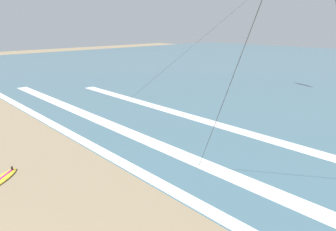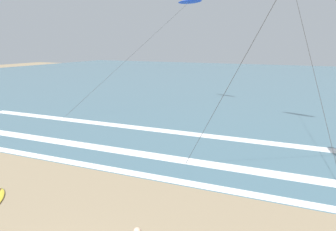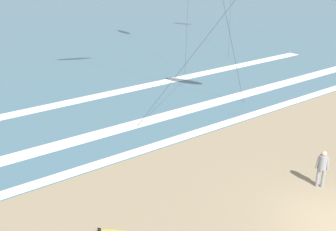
{
  "view_description": "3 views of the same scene",
  "coord_description": "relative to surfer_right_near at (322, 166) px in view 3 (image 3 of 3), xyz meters",
  "views": [
    {
      "loc": [
        7.85,
        0.95,
        6.84
      ],
      "look_at": [
        -0.68,
        9.06,
        3.24
      ],
      "focal_mm": 31.85,
      "sensor_mm": 36.0,
      "label": 1
    },
    {
      "loc": [
        6.3,
        -5.81,
        6.45
      ],
      "look_at": [
        0.07,
        7.13,
        3.51
      ],
      "focal_mm": 38.9,
      "sensor_mm": 36.0,
      "label": 2
    },
    {
      "loc": [
        -11.68,
        -5.86,
        8.74
      ],
      "look_at": [
        -1.14,
        8.25,
        1.75
      ],
      "focal_mm": 43.1,
      "sensor_mm": 36.0,
      "label": 3
    }
  ],
  "objects": [
    {
      "name": "ground_plane",
      "position": [
        -1.73,
        -1.81,
        -0.96
      ],
      "size": [
        160.0,
        160.0,
        0.0
      ],
      "primitive_type": "plane",
      "color": "#937F60"
    },
    {
      "name": "wave_foam_outer_break",
      "position": [
        -2.57,
        15.53,
        -0.94
      ],
      "size": [
        43.22,
        1.03,
        0.01
      ],
      "primitive_type": "cube",
      "color": "white",
      "rests_on": "ocean_surface"
    },
    {
      "name": "wave_foam_shoreline",
      "position": [
        -1.77,
        7.05,
        -0.94
      ],
      "size": [
        57.8,
        0.66,
        0.01
      ],
      "primitive_type": "cube",
      "color": "white",
      "rests_on": "ocean_surface"
    },
    {
      "name": "surfer_right_near",
      "position": [
        0.0,
        0.0,
        0.0
      ],
      "size": [
        0.37,
        0.47,
        1.6
      ],
      "color": "gray",
      "rests_on": "ground"
    },
    {
      "name": "wave_foam_mid_break",
      "position": [
        -2.33,
        9.95,
        -0.94
      ],
      "size": [
        53.98,
        1.04,
        0.01
      ],
      "primitive_type": "cube",
      "color": "white",
      "rests_on": "ocean_surface"
    }
  ]
}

